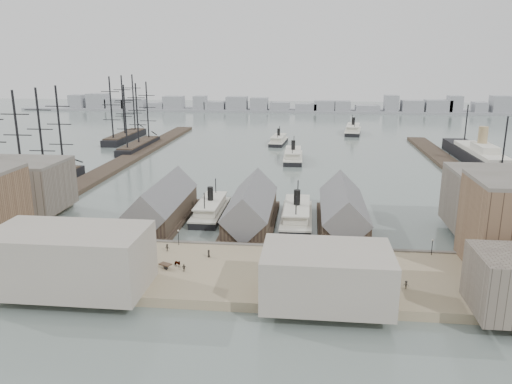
# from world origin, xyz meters

# --- Properties ---
(ground) EXTENTS (900.00, 900.00, 0.00)m
(ground) POSITION_xyz_m (0.00, 0.00, 0.00)
(ground) COLOR #576560
(ground) RESTS_ON ground
(quay) EXTENTS (180.00, 30.00, 2.00)m
(quay) POSITION_xyz_m (0.00, -20.00, 1.00)
(quay) COLOR #89795C
(quay) RESTS_ON ground
(seawall) EXTENTS (180.00, 1.20, 2.30)m
(seawall) POSITION_xyz_m (0.00, -5.20, 1.15)
(seawall) COLOR #59544C
(seawall) RESTS_ON ground
(west_wharf) EXTENTS (10.00, 220.00, 1.60)m
(west_wharf) POSITION_xyz_m (-68.00, 100.00, 0.80)
(west_wharf) COLOR #2D231C
(west_wharf) RESTS_ON ground
(east_wharf) EXTENTS (10.00, 180.00, 1.60)m
(east_wharf) POSITION_xyz_m (78.00, 90.00, 0.80)
(east_wharf) COLOR #2D231C
(east_wharf) RESTS_ON ground
(ferry_shed_west) EXTENTS (14.00, 42.00, 12.60)m
(ferry_shed_west) POSITION_xyz_m (-26.00, 16.88, 4.64)
(ferry_shed_west) COLOR #2D231C
(ferry_shed_west) RESTS_ON ground
(ferry_shed_center) EXTENTS (14.00, 42.00, 12.60)m
(ferry_shed_center) POSITION_xyz_m (0.00, 16.88, 4.64)
(ferry_shed_center) COLOR #2D231C
(ferry_shed_center) RESTS_ON ground
(ferry_shed_east) EXTENTS (14.00, 42.00, 12.60)m
(ferry_shed_east) POSITION_xyz_m (26.00, 16.88, 4.64)
(ferry_shed_east) COLOR #2D231C
(ferry_shed_east) RESTS_ON ground
(warehouse_west_back) EXTENTS (26.00, 20.00, 14.00)m
(warehouse_west_back) POSITION_xyz_m (-70.00, 18.00, 9.00)
(warehouse_west_back) COLOR #60564C
(warehouse_west_back) RESTS_ON west_land
(warehouse_east_back) EXTENTS (28.00, 20.00, 15.00)m
(warehouse_east_back) POSITION_xyz_m (68.00, 15.00, 9.50)
(warehouse_east_back) COLOR #60564C
(warehouse_east_back) RESTS_ON east_land
(street_bldg_center) EXTENTS (24.00, 16.00, 10.00)m
(street_bldg_center) POSITION_xyz_m (20.00, -32.00, 7.00)
(street_bldg_center) COLOR gray
(street_bldg_center) RESTS_ON quay
(street_bldg_west) EXTENTS (30.00, 16.00, 12.00)m
(street_bldg_west) POSITION_xyz_m (-30.00, -32.00, 8.00)
(street_bldg_west) COLOR gray
(street_bldg_west) RESTS_ON quay
(lamp_post_far_w) EXTENTS (0.44, 0.44, 3.92)m
(lamp_post_far_w) POSITION_xyz_m (-45.00, -7.00, 4.71)
(lamp_post_far_w) COLOR black
(lamp_post_far_w) RESTS_ON quay
(lamp_post_near_w) EXTENTS (0.44, 0.44, 3.92)m
(lamp_post_near_w) POSITION_xyz_m (-15.00, -7.00, 4.71)
(lamp_post_near_w) COLOR black
(lamp_post_near_w) RESTS_ON quay
(lamp_post_near_e) EXTENTS (0.44, 0.44, 3.92)m
(lamp_post_near_e) POSITION_xyz_m (15.00, -7.00, 4.71)
(lamp_post_near_e) COLOR black
(lamp_post_near_e) RESTS_ON quay
(lamp_post_far_e) EXTENTS (0.44, 0.44, 3.92)m
(lamp_post_far_e) POSITION_xyz_m (45.00, -7.00, 4.71)
(lamp_post_far_e) COLOR black
(lamp_post_far_e) RESTS_ON quay
(far_shore) EXTENTS (500.00, 40.00, 15.72)m
(far_shore) POSITION_xyz_m (-2.07, 334.14, 3.91)
(far_shore) COLOR gray
(far_shore) RESTS_ON ground
(ferry_docked_west) EXTENTS (8.05, 26.84, 9.58)m
(ferry_docked_west) POSITION_xyz_m (-13.00, 22.94, 2.25)
(ferry_docked_west) COLOR black
(ferry_docked_west) RESTS_ON ground
(ferry_docked_east) EXTENTS (8.71, 29.04, 10.37)m
(ferry_docked_east) POSITION_xyz_m (13.00, 19.50, 2.43)
(ferry_docked_east) COLOR black
(ferry_docked_east) RESTS_ON ground
(ferry_open_near) EXTENTS (9.08, 28.66, 10.18)m
(ferry_open_near) POSITION_xyz_m (8.64, 110.12, 2.39)
(ferry_open_near) COLOR black
(ferry_open_near) RESTS_ON ground
(ferry_open_mid) EXTENTS (9.90, 26.07, 9.10)m
(ferry_open_mid) POSITION_xyz_m (-1.16, 157.09, 2.13)
(ferry_open_mid) COLOR black
(ferry_open_mid) RESTS_ON ground
(ferry_open_far) EXTENTS (12.75, 31.61, 10.98)m
(ferry_open_far) POSITION_xyz_m (43.20, 201.29, 2.57)
(ferry_open_far) COLOR black
(ferry_open_far) RESTS_ON ground
(sailing_ship_near) EXTENTS (8.83, 60.86, 36.32)m
(sailing_ship_near) POSITION_xyz_m (-80.36, 43.37, 2.67)
(sailing_ship_near) COLOR black
(sailing_ship_near) RESTS_ON ground
(sailing_ship_mid) EXTENTS (8.30, 47.93, 34.10)m
(sailing_ship_mid) POSITION_xyz_m (-72.94, 132.15, 2.44)
(sailing_ship_mid) COLOR black
(sailing_ship_mid) RESTS_ON ground
(sailing_ship_far) EXTENTS (9.01, 50.03, 37.02)m
(sailing_ship_far) POSITION_xyz_m (-90.88, 160.07, 2.67)
(sailing_ship_far) COLOR black
(sailing_ship_far) RESTS_ON ground
(ocean_steamer) EXTENTS (11.85, 86.58, 17.32)m
(ocean_steamer) POSITION_xyz_m (92.00, 108.96, 3.72)
(ocean_steamer) COLOR black
(ocean_steamer) RESTS_ON ground
(tram) EXTENTS (3.12, 9.63, 3.37)m
(tram) POSITION_xyz_m (58.43, -13.55, 3.73)
(tram) COLOR black
(tram) RESTS_ON quay
(horse_cart_left) EXTENTS (4.66, 1.73, 1.46)m
(horse_cart_left) POSITION_xyz_m (-40.03, -18.06, 2.77)
(horse_cart_left) COLOR black
(horse_cart_left) RESTS_ON quay
(horse_cart_center) EXTENTS (4.90, 3.16, 1.62)m
(horse_cart_center) POSITION_xyz_m (-12.58, -20.46, 2.82)
(horse_cart_center) COLOR black
(horse_cart_center) RESTS_ON quay
(horse_cart_right) EXTENTS (4.79, 2.70, 1.52)m
(horse_cart_right) POSITION_xyz_m (13.86, -22.30, 2.78)
(horse_cart_right) COLOR black
(horse_cart_right) RESTS_ON quay
(pedestrian_0) EXTENTS (0.75, 0.70, 1.67)m
(pedestrian_0) POSITION_xyz_m (-44.98, -8.60, 2.83)
(pedestrian_0) COLOR black
(pedestrian_0) RESTS_ON quay
(pedestrian_1) EXTENTS (1.08, 1.01, 1.76)m
(pedestrian_1) POSITION_xyz_m (-36.33, -18.26, 2.88)
(pedestrian_1) COLOR black
(pedestrian_1) RESTS_ON quay
(pedestrian_2) EXTENTS (1.24, 0.84, 1.77)m
(pedestrian_2) POSITION_xyz_m (-16.64, -11.24, 2.89)
(pedestrian_2) COLOR black
(pedestrian_2) RESTS_ON quay
(pedestrian_3) EXTENTS (1.08, 0.74, 1.71)m
(pedestrian_3) POSITION_xyz_m (-9.79, -22.30, 2.85)
(pedestrian_3) COLOR black
(pedestrian_3) RESTS_ON quay
(pedestrian_4) EXTENTS (0.79, 0.99, 1.78)m
(pedestrian_4) POSITION_xyz_m (-6.13, -13.84, 2.89)
(pedestrian_4) COLOR black
(pedestrian_4) RESTS_ON quay
(pedestrian_5) EXTENTS (0.81, 0.81, 1.81)m
(pedestrian_5) POSITION_xyz_m (10.79, -22.64, 2.90)
(pedestrian_5) COLOR black
(pedestrian_5) RESTS_ON quay
(pedestrian_6) EXTENTS (0.86, 0.97, 1.65)m
(pedestrian_6) POSITION_xyz_m (27.15, -9.36, 2.83)
(pedestrian_6) COLOR black
(pedestrian_6) RESTS_ON quay
(pedestrian_7) EXTENTS (1.19, 0.87, 1.66)m
(pedestrian_7) POSITION_xyz_m (35.95, -25.56, 2.83)
(pedestrian_7) COLOR black
(pedestrian_7) RESTS_ON quay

